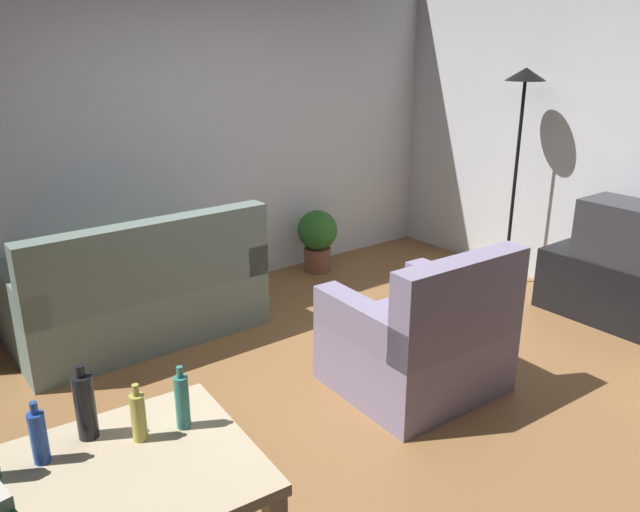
{
  "coord_description": "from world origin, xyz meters",
  "views": [
    {
      "loc": [
        -2.14,
        -2.42,
        2.03
      ],
      "look_at": [
        0.1,
        0.5,
        0.75
      ],
      "focal_mm": 35.29,
      "sensor_mm": 36.0,
      "label": 1
    }
  ],
  "objects_px": {
    "tv": "(626,233)",
    "armchair": "(421,341)",
    "tv_stand": "(616,292)",
    "couch": "(141,296)",
    "bottle_dark": "(85,406)",
    "potted_plant": "(317,236)",
    "bottle_tall": "(182,401)",
    "bottle_squat": "(138,416)",
    "bottle_blue": "(39,437)",
    "torchiere_lamp": "(521,119)"
  },
  "relations": [
    {
      "from": "bottle_blue",
      "to": "bottle_tall",
      "type": "height_order",
      "value": "bottle_tall"
    },
    {
      "from": "potted_plant",
      "to": "bottle_tall",
      "type": "distance_m",
      "value": 3.63
    },
    {
      "from": "torchiere_lamp",
      "to": "bottle_dark",
      "type": "distance_m",
      "value": 4.12
    },
    {
      "from": "couch",
      "to": "torchiere_lamp",
      "type": "height_order",
      "value": "torchiere_lamp"
    },
    {
      "from": "tv",
      "to": "potted_plant",
      "type": "distance_m",
      "value": 2.51
    },
    {
      "from": "tv_stand",
      "to": "armchair",
      "type": "xyz_separation_m",
      "value": [
        -1.86,
        0.21,
        0.08
      ]
    },
    {
      "from": "armchair",
      "to": "bottle_squat",
      "type": "distance_m",
      "value": 2.06
    },
    {
      "from": "potted_plant",
      "to": "couch",
      "type": "bearing_deg",
      "value": -170.15
    },
    {
      "from": "bottle_blue",
      "to": "bottle_tall",
      "type": "xyz_separation_m",
      "value": [
        0.44,
        -0.1,
        0.01
      ]
    },
    {
      "from": "bottle_tall",
      "to": "couch",
      "type": "bearing_deg",
      "value": 72.16
    },
    {
      "from": "tv_stand",
      "to": "bottle_squat",
      "type": "relative_size",
      "value": 5.3
    },
    {
      "from": "couch",
      "to": "armchair",
      "type": "bearing_deg",
      "value": 121.65
    },
    {
      "from": "tv",
      "to": "torchiere_lamp",
      "type": "distance_m",
      "value": 1.21
    },
    {
      "from": "couch",
      "to": "bottle_dark",
      "type": "bearing_deg",
      "value": 64.54
    },
    {
      "from": "couch",
      "to": "bottle_dark",
      "type": "height_order",
      "value": "bottle_dark"
    },
    {
      "from": "tv_stand",
      "to": "potted_plant",
      "type": "distance_m",
      "value": 2.48
    },
    {
      "from": "armchair",
      "to": "tv_stand",
      "type": "bearing_deg",
      "value": 176.01
    },
    {
      "from": "couch",
      "to": "tv",
      "type": "bearing_deg",
      "value": 146.74
    },
    {
      "from": "tv_stand",
      "to": "bottle_blue",
      "type": "height_order",
      "value": "bottle_blue"
    },
    {
      "from": "tv_stand",
      "to": "potted_plant",
      "type": "height_order",
      "value": "potted_plant"
    },
    {
      "from": "potted_plant",
      "to": "bottle_squat",
      "type": "relative_size",
      "value": 2.75
    },
    {
      "from": "armchair",
      "to": "bottle_tall",
      "type": "distance_m",
      "value": 1.93
    },
    {
      "from": "bottle_dark",
      "to": "bottle_tall",
      "type": "distance_m",
      "value": 0.31
    },
    {
      "from": "couch",
      "to": "potted_plant",
      "type": "bearing_deg",
      "value": -170.15
    },
    {
      "from": "potted_plant",
      "to": "bottle_dark",
      "type": "bearing_deg",
      "value": -139.21
    },
    {
      "from": "armchair",
      "to": "bottle_tall",
      "type": "relative_size",
      "value": 4.01
    },
    {
      "from": "bottle_blue",
      "to": "bottle_tall",
      "type": "bearing_deg",
      "value": -12.76
    },
    {
      "from": "armchair",
      "to": "potted_plant",
      "type": "bearing_deg",
      "value": -108.07
    },
    {
      "from": "tv",
      "to": "bottle_squat",
      "type": "xyz_separation_m",
      "value": [
        -3.78,
        -0.32,
        0.15
      ]
    },
    {
      "from": "potted_plant",
      "to": "bottle_dark",
      "type": "relative_size",
      "value": 2.12
    },
    {
      "from": "armchair",
      "to": "bottle_dark",
      "type": "bearing_deg",
      "value": 13.64
    },
    {
      "from": "torchiere_lamp",
      "to": "armchair",
      "type": "xyz_separation_m",
      "value": [
        -1.86,
        -0.77,
        -1.09
      ]
    },
    {
      "from": "torchiere_lamp",
      "to": "bottle_blue",
      "type": "height_order",
      "value": "torchiere_lamp"
    },
    {
      "from": "bottle_blue",
      "to": "bottle_squat",
      "type": "height_order",
      "value": "bottle_blue"
    },
    {
      "from": "armchair",
      "to": "bottle_dark",
      "type": "distance_m",
      "value": 2.16
    },
    {
      "from": "couch",
      "to": "potted_plant",
      "type": "height_order",
      "value": "couch"
    },
    {
      "from": "armchair",
      "to": "couch",
      "type": "bearing_deg",
      "value": -55.92
    },
    {
      "from": "armchair",
      "to": "bottle_tall",
      "type": "height_order",
      "value": "bottle_tall"
    },
    {
      "from": "couch",
      "to": "tv_stand",
      "type": "xyz_separation_m",
      "value": [
        2.91,
        -1.91,
        -0.07
      ]
    },
    {
      "from": "torchiere_lamp",
      "to": "bottle_blue",
      "type": "xyz_separation_m",
      "value": [
        -4.07,
        -1.22,
        -0.56
      ]
    },
    {
      "from": "armchair",
      "to": "tv",
      "type": "bearing_deg",
      "value": 176.02
    },
    {
      "from": "tv",
      "to": "armchair",
      "type": "xyz_separation_m",
      "value": [
        -1.86,
        0.21,
        -0.38
      ]
    },
    {
      "from": "bottle_squat",
      "to": "bottle_tall",
      "type": "bearing_deg",
      "value": -8.8
    },
    {
      "from": "tv",
      "to": "bottle_blue",
      "type": "relative_size",
      "value": 2.79
    },
    {
      "from": "torchiere_lamp",
      "to": "armchair",
      "type": "bearing_deg",
      "value": -157.58
    },
    {
      "from": "tv",
      "to": "bottle_tall",
      "type": "xyz_separation_m",
      "value": [
        -3.63,
        -0.34,
        0.16
      ]
    },
    {
      "from": "tv_stand",
      "to": "bottle_squat",
      "type": "height_order",
      "value": "bottle_squat"
    },
    {
      "from": "couch",
      "to": "tv",
      "type": "height_order",
      "value": "same"
    },
    {
      "from": "torchiere_lamp",
      "to": "bottle_tall",
      "type": "xyz_separation_m",
      "value": [
        -3.63,
        -1.32,
        -0.55
      ]
    },
    {
      "from": "bottle_blue",
      "to": "couch",
      "type": "bearing_deg",
      "value": 61.56
    }
  ]
}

